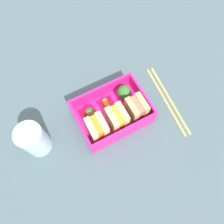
% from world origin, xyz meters
% --- Properties ---
extents(ground_plane, '(1.20, 1.20, 0.02)m').
position_xyz_m(ground_plane, '(0.00, 0.00, -0.01)').
color(ground_plane, '#49606A').
extents(bento_tray, '(0.18, 0.13, 0.01)m').
position_xyz_m(bento_tray, '(0.00, 0.00, 0.01)').
color(bento_tray, '#E7208A').
rests_on(bento_tray, ground_plane).
extents(bento_rim, '(0.18, 0.13, 0.04)m').
position_xyz_m(bento_rim, '(0.00, 0.00, 0.03)').
color(bento_rim, '#E7208A').
rests_on(bento_rim, bento_tray).
extents(sandwich_left, '(0.04, 0.05, 0.06)m').
position_xyz_m(sandwich_left, '(-0.05, 0.02, 0.04)').
color(sandwich_left, tan).
rests_on(sandwich_left, bento_tray).
extents(sandwich_center_left, '(0.04, 0.05, 0.06)m').
position_xyz_m(sandwich_center_left, '(0.00, 0.02, 0.04)').
color(sandwich_center_left, '#DBC186').
rests_on(sandwich_center_left, bento_tray).
extents(sandwich_center, '(0.04, 0.05, 0.06)m').
position_xyz_m(sandwich_center, '(0.05, 0.02, 0.04)').
color(sandwich_center, beige).
rests_on(sandwich_center, bento_tray).
extents(broccoli_floret, '(0.04, 0.04, 0.04)m').
position_xyz_m(broccoli_floret, '(-0.05, -0.03, 0.04)').
color(broccoli_floret, '#91C95B').
rests_on(broccoli_floret, bento_tray).
extents(carrot_stick_far_left, '(0.02, 0.04, 0.01)m').
position_xyz_m(carrot_stick_far_left, '(0.00, -0.02, 0.02)').
color(carrot_stick_far_left, orange).
rests_on(carrot_stick_far_left, bento_tray).
extents(strawberry_far_left, '(0.03, 0.03, 0.04)m').
position_xyz_m(strawberry_far_left, '(0.05, -0.02, 0.03)').
color(strawberry_far_left, red).
rests_on(strawberry_far_left, bento_tray).
extents(chopstick_pair, '(0.04, 0.21, 0.01)m').
position_xyz_m(chopstick_pair, '(-0.15, 0.03, 0.00)').
color(chopstick_pair, tan).
rests_on(chopstick_pair, ground_plane).
extents(drinking_glass, '(0.06, 0.06, 0.09)m').
position_xyz_m(drinking_glass, '(0.19, -0.02, 0.05)').
color(drinking_glass, silver).
rests_on(drinking_glass, ground_plane).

